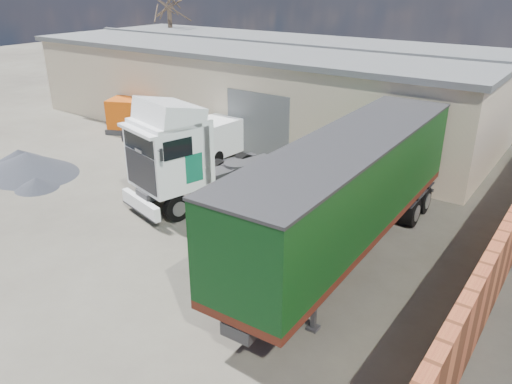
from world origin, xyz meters
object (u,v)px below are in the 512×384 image
Objects in this scene: tractor_unit at (187,160)px; box_trailer at (350,186)px; panel_van at (224,135)px; orange_skip at (136,118)px.

box_trailer is (7.62, -0.09, 0.67)m from tractor_unit.
box_trailer is 2.57× the size of panel_van.
tractor_unit reaches higher than box_trailer.
tractor_unit is 1.90× the size of orange_skip.
box_trailer is 19.04m from orange_skip.
tractor_unit is 1.45× the size of panel_van.
panel_van is (-3.00, 6.23, -0.94)m from tractor_unit.
box_trailer reaches higher than orange_skip.
tractor_unit is at bearing 177.79° from box_trailer.
box_trailer is 12.46m from panel_van.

